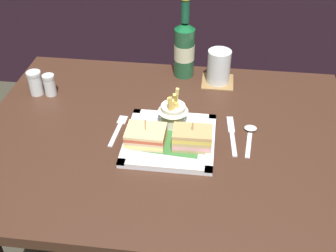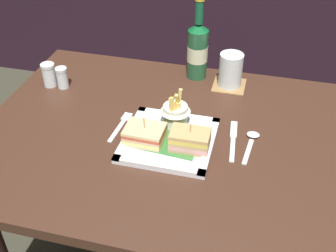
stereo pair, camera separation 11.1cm
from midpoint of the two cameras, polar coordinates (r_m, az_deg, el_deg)
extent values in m
cube|color=#40261A|center=(1.15, -2.98, -1.78)|extent=(1.02, 0.77, 0.03)
cylinder|color=#3A2111|center=(1.72, -15.10, -4.08)|extent=(0.09, 0.09, 0.72)
cylinder|color=#3C2810|center=(1.63, 14.32, -6.56)|extent=(0.09, 0.09, 0.72)
cube|color=white|center=(1.11, -2.60, -2.07)|extent=(0.23, 0.23, 0.01)
cube|color=#367235|center=(1.11, -2.60, -1.84)|extent=(0.17, 0.14, 0.00)
cube|color=silver|center=(1.03, -3.57, -5.47)|extent=(0.23, 0.02, 0.01)
cube|color=white|center=(1.19, -1.78, 1.45)|extent=(0.23, 0.02, 0.01)
cube|color=white|center=(1.13, -7.98, -1.31)|extent=(0.02, 0.23, 0.01)
cube|color=white|center=(1.10, 2.92, -2.19)|extent=(0.02, 0.23, 0.01)
cube|color=#DCB889|center=(1.10, -5.85, -2.13)|extent=(0.10, 0.08, 0.01)
cube|color=#E6DA79|center=(1.10, -5.88, -1.79)|extent=(0.10, 0.08, 0.01)
cube|color=#D8B189|center=(1.09, -5.91, -1.45)|extent=(0.10, 0.08, 0.01)
cube|color=#C85133|center=(1.09, -5.93, -1.11)|extent=(0.10, 0.08, 0.01)
cube|color=#E4BB82|center=(1.08, -5.96, -0.76)|extent=(0.10, 0.08, 0.01)
cylinder|color=tan|center=(1.08, -5.96, -0.81)|extent=(0.00, 0.00, 0.07)
cube|color=tan|center=(1.09, 0.34, -2.61)|extent=(0.10, 0.07, 0.01)
cube|color=pink|center=(1.08, 0.34, -2.19)|extent=(0.10, 0.07, 0.01)
cube|color=tan|center=(1.07, 0.34, -1.76)|extent=(0.10, 0.07, 0.01)
cube|color=#E1C34E|center=(1.07, 0.34, -1.33)|extent=(0.10, 0.07, 0.01)
cube|color=tan|center=(1.06, 0.35, -0.89)|extent=(0.10, 0.07, 0.01)
cylinder|color=tan|center=(1.06, 0.34, -1.24)|extent=(0.00, 0.00, 0.08)
cylinder|color=white|center=(1.14, -2.07, 1.41)|extent=(0.07, 0.07, 0.06)
cone|color=silver|center=(1.13, -2.10, 2.54)|extent=(0.08, 0.08, 0.03)
cube|color=#DCC056|center=(1.12, -1.71, 2.94)|extent=(0.02, 0.03, 0.07)
cube|color=#F3C76B|center=(1.11, -2.11, 2.12)|extent=(0.01, 0.01, 0.06)
cube|color=#E5BA5A|center=(1.11, -2.50, 2.29)|extent=(0.01, 0.01, 0.07)
cube|color=#EFCE78|center=(1.11, -2.55, 2.31)|extent=(0.02, 0.01, 0.06)
cube|color=#D6B85F|center=(1.13, -1.81, 2.45)|extent=(0.01, 0.01, 0.05)
cube|color=#E0C26D|center=(1.14, -1.67, 3.52)|extent=(0.02, 0.01, 0.07)
cube|color=#EED264|center=(1.12, -1.59, 2.25)|extent=(0.01, 0.01, 0.05)
cylinder|color=#235634|center=(1.37, -0.15, 9.78)|extent=(0.07, 0.07, 0.16)
cone|color=#0F572B|center=(1.33, -0.15, 13.30)|extent=(0.07, 0.07, 0.02)
cylinder|color=#155537|center=(1.31, -0.16, 15.18)|extent=(0.03, 0.03, 0.07)
cylinder|color=beige|center=(1.37, -0.15, 9.90)|extent=(0.07, 0.07, 0.05)
cube|color=#997244|center=(1.37, 4.39, 5.90)|extent=(0.10, 0.10, 0.00)
cylinder|color=silver|center=(1.34, 4.50, 7.92)|extent=(0.07, 0.07, 0.11)
cylinder|color=silver|center=(1.35, 4.44, 6.88)|extent=(0.07, 0.07, 0.05)
cube|color=silver|center=(1.15, -9.82, -1.26)|extent=(0.02, 0.10, 0.00)
cube|color=silver|center=(1.21, -8.78, 0.73)|extent=(0.03, 0.04, 0.00)
cube|color=silver|center=(1.11, 5.99, -2.53)|extent=(0.02, 0.10, 0.00)
cube|color=silver|center=(1.18, 5.80, 0.13)|extent=(0.02, 0.07, 0.00)
cube|color=silver|center=(1.11, 8.03, -2.68)|extent=(0.02, 0.10, 0.00)
ellipsoid|color=silver|center=(1.17, 8.41, -0.39)|extent=(0.04, 0.03, 0.01)
cylinder|color=silver|center=(1.37, -19.64, 5.23)|extent=(0.04, 0.04, 0.07)
cylinder|color=white|center=(1.38, -19.53, 4.77)|extent=(0.04, 0.04, 0.04)
cylinder|color=silver|center=(1.35, -19.96, 6.58)|extent=(0.04, 0.04, 0.01)
cylinder|color=silver|center=(1.35, -17.90, 5.02)|extent=(0.03, 0.03, 0.06)
cylinder|color=#342523|center=(1.36, -17.81, 4.61)|extent=(0.03, 0.03, 0.03)
cylinder|color=silver|center=(1.34, -18.17, 6.24)|extent=(0.04, 0.04, 0.01)
camera|label=1|loc=(0.06, -92.86, -2.17)|focal=45.28mm
camera|label=2|loc=(0.06, 87.14, 2.17)|focal=45.28mm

